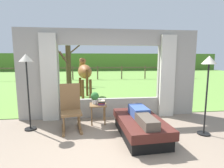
{
  "coord_description": "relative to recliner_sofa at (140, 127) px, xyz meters",
  "views": [
    {
      "loc": [
        -0.56,
        -2.88,
        1.73
      ],
      "look_at": [
        0.0,
        1.8,
        1.05
      ],
      "focal_mm": 28.48,
      "sensor_mm": 36.0,
      "label": 1
    }
  ],
  "objects": [
    {
      "name": "potted_plant",
      "position": [
        -0.98,
        0.98,
        0.48
      ],
      "size": [
        0.22,
        0.22,
        0.32
      ],
      "color": "silver",
      "rests_on": "side_table"
    },
    {
      "name": "distant_hill_ridge",
      "position": [
        -0.51,
        22.19,
        0.98
      ],
      "size": [
        36.0,
        2.0,
        2.4
      ],
      "primitive_type": "cube",
      "color": "#4F772C",
      "rests_on": "ground_plane"
    },
    {
      "name": "book_stack",
      "position": [
        -0.8,
        0.86,
        0.36
      ],
      "size": [
        0.21,
        0.18,
        0.12
      ],
      "color": "#59336B",
      "rests_on": "side_table"
    },
    {
      "name": "rocking_chair",
      "position": [
        -1.57,
        0.6,
        0.33
      ],
      "size": [
        0.57,
        0.75,
        1.12
      ],
      "rotation": [
        0.0,
        0.0,
        0.17
      ],
      "color": "brown",
      "rests_on": "ground_plane"
    },
    {
      "name": "pasture_fence_line",
      "position": [
        -0.51,
        10.83,
        0.53
      ],
      "size": [
        16.1,
        0.1,
        1.1
      ],
      "color": "brown",
      "rests_on": "outdoor_pasture_lawn"
    },
    {
      "name": "floor_lamp_left",
      "position": [
        -2.57,
        0.69,
        1.26
      ],
      "size": [
        0.32,
        0.32,
        1.84
      ],
      "color": "black",
      "rests_on": "ground_plane"
    },
    {
      "name": "horse",
      "position": [
        -1.34,
        4.08,
        0.94
      ],
      "size": [
        0.78,
        1.82,
        1.73
      ],
      "rotation": [
        0.0,
        0.0,
        0.18
      ],
      "color": "brown",
      "rests_on": "outdoor_pasture_lawn"
    },
    {
      "name": "side_table",
      "position": [
        -0.9,
        0.92,
        0.21
      ],
      "size": [
        0.44,
        0.44,
        0.52
      ],
      "color": "brown",
      "rests_on": "ground_plane"
    },
    {
      "name": "back_wall_with_window",
      "position": [
        -0.51,
        1.45,
        1.03
      ],
      "size": [
        5.2,
        0.12,
        2.55
      ],
      "color": "#9E998E",
      "rests_on": "ground_plane"
    },
    {
      "name": "curtain_panel_left",
      "position": [
        -2.2,
        1.31,
        0.98
      ],
      "size": [
        0.44,
        0.1,
        2.4
      ],
      "primitive_type": "cube",
      "color": "beige",
      "rests_on": "ground_plane"
    },
    {
      "name": "recliner_sofa",
      "position": [
        0.0,
        0.0,
        0.0
      ],
      "size": [
        0.99,
        1.75,
        0.42
      ],
      "rotation": [
        0.0,
        0.0,
        0.06
      ],
      "color": "black",
      "rests_on": "ground_plane"
    },
    {
      "name": "curtain_panel_right",
      "position": [
        1.18,
        1.31,
        0.98
      ],
      "size": [
        0.44,
        0.1,
        2.4
      ],
      "primitive_type": "cube",
      "color": "beige",
      "rests_on": "ground_plane"
    },
    {
      "name": "floor_lamp_right",
      "position": [
        1.49,
        -0.08,
        1.23
      ],
      "size": [
        0.32,
        0.32,
        1.79
      ],
      "color": "black",
      "rests_on": "ground_plane"
    },
    {
      "name": "pasture_tree",
      "position": [
        -2.46,
        7.75,
        1.12
      ],
      "size": [
        1.39,
        1.35,
        2.59
      ],
      "color": "#4C3823",
      "rests_on": "outdoor_pasture_lawn"
    },
    {
      "name": "ground_plane",
      "position": [
        -0.51,
        -0.81,
        -0.22
      ],
      "size": [
        12.0,
        12.0,
        0.0
      ],
      "primitive_type": "plane",
      "color": "gray"
    },
    {
      "name": "outdoor_pasture_lawn",
      "position": [
        -0.51,
        12.35,
        -0.21
      ],
      "size": [
        36.0,
        21.68,
        0.02
      ],
      "primitive_type": "cube",
      "color": "olive",
      "rests_on": "ground_plane"
    },
    {
      "name": "reclining_person",
      "position": [
        0.0,
        -0.05,
        0.3
      ],
      "size": [
        0.37,
        1.44,
        0.22
      ],
      "rotation": [
        0.0,
        0.0,
        0.06
      ],
      "color": "#334C8C",
      "rests_on": "recliner_sofa"
    }
  ]
}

